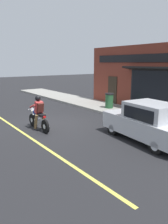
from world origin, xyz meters
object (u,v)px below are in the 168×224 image
Objects in this scene: car_hatchback at (147,122)px; traffic_cone at (153,113)px; motorcycle_with_rider at (38,116)px; trash_bin at (109,100)px.

car_hatchback is 6.56× the size of traffic_cone.
car_hatchback is at bearing -147.59° from traffic_cone.
motorcycle_with_rider reaches higher than trash_bin.
motorcycle_with_rider reaches higher than car_hatchback.
traffic_cone is at bearing -21.79° from motorcycle_with_rider.
motorcycle_with_rider is at bearing -167.33° from trash_bin.
car_hatchback is 3.25m from traffic_cone.
motorcycle_with_rider is at bearing 125.64° from car_hatchback.
car_hatchback reaches higher than traffic_cone.
car_hatchback is (2.84, -3.96, 0.09)m from motorcycle_with_rider.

